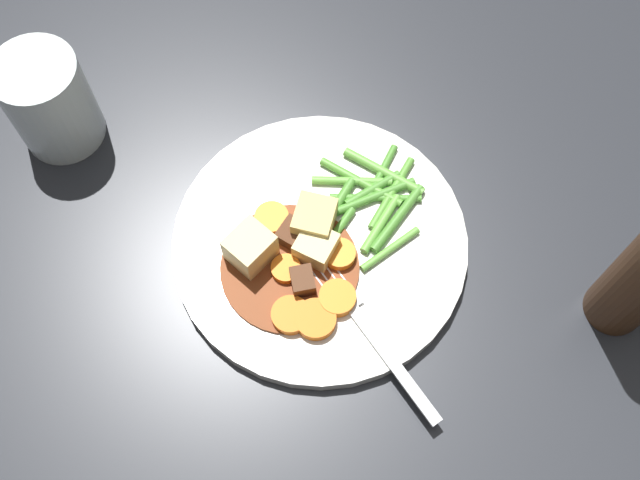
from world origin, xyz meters
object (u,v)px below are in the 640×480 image
object	(u,v)px
carrot_slice_4	(283,266)
carrot_slice_0	(337,298)
meat_chunk_0	(303,282)
carrot_slice_1	(272,218)
potato_chunk_2	(250,248)
meat_chunk_1	(292,233)
dinner_plate	(320,243)
water_glass	(50,102)
potato_chunk_1	(316,247)
carrot_slice_2	(340,254)
carrot_slice_3	(316,319)
carrot_slice_5	(291,315)
fork	(368,329)
potato_chunk_0	(314,220)

from	to	relation	value
carrot_slice_4	carrot_slice_0	bearing A→B (deg)	102.52
meat_chunk_0	carrot_slice_1	bearing A→B (deg)	-111.34
carrot_slice_1	potato_chunk_2	xyz separation A→B (m)	(0.04, 0.01, 0.01)
carrot_slice_0	meat_chunk_0	world-z (taller)	meat_chunk_0
carrot_slice_4	meat_chunk_1	size ratio (longest dim) A/B	1.04
dinner_plate	water_glass	xyz separation A→B (m)	(0.08, -0.26, 0.04)
dinner_plate	potato_chunk_1	bearing A→B (deg)	28.45
carrot_slice_2	meat_chunk_1	xyz separation A→B (m)	(0.02, -0.04, 0.00)
carrot_slice_3	meat_chunk_1	bearing A→B (deg)	-120.45
carrot_slice_0	potato_chunk_2	xyz separation A→B (m)	(0.02, -0.08, 0.01)
carrot_slice_5	potato_chunk_1	size ratio (longest dim) A/B	1.04
fork	dinner_plate	bearing A→B (deg)	-109.89
carrot_slice_0	carrot_slice_1	world-z (taller)	same
carrot_slice_2	potato_chunk_1	bearing A→B (deg)	-57.32
carrot_slice_1	potato_chunk_0	size ratio (longest dim) A/B	0.83
carrot_slice_4	carrot_slice_2	bearing A→B (deg)	146.54
potato_chunk_1	carrot_slice_3	bearing A→B (deg)	44.07
carrot_slice_3	potato_chunk_0	size ratio (longest dim) A/B	0.95
potato_chunk_0	potato_chunk_1	world-z (taller)	potato_chunk_0
dinner_plate	carrot_slice_5	distance (m)	0.08
carrot_slice_3	carrot_slice_4	xyz separation A→B (m)	(-0.01, -0.05, 0.00)
carrot_slice_3	fork	world-z (taller)	carrot_slice_3
carrot_slice_1	fork	size ratio (longest dim) A/B	0.17
potato_chunk_0	potato_chunk_2	distance (m)	0.06
potato_chunk_2	carrot_slice_3	bearing A→B (deg)	87.50
carrot_slice_5	dinner_plate	bearing A→B (deg)	-154.69
carrot_slice_1	potato_chunk_1	distance (m)	0.05
meat_chunk_1	carrot_slice_1	bearing A→B (deg)	-87.73
carrot_slice_5	potato_chunk_1	bearing A→B (deg)	-155.32
water_glass	fork	bearing A→B (deg)	98.64
carrot_slice_5	potato_chunk_1	world-z (taller)	potato_chunk_1
carrot_slice_0	potato_chunk_0	xyz separation A→B (m)	(-0.04, -0.06, 0.01)
carrot_slice_5	potato_chunk_0	distance (m)	0.09
potato_chunk_1	meat_chunk_0	size ratio (longest dim) A/B	1.37
carrot_slice_0	fork	size ratio (longest dim) A/B	0.18
carrot_slice_3	potato_chunk_2	xyz separation A→B (m)	(-0.00, -0.08, 0.01)
potato_chunk_2	potato_chunk_0	bearing A→B (deg)	161.61
carrot_slice_0	carrot_slice_2	distance (m)	0.04
carrot_slice_3	dinner_plate	bearing A→B (deg)	-138.52
potato_chunk_0	fork	xyz separation A→B (m)	(0.04, 0.10, -0.01)
dinner_plate	carrot_slice_2	world-z (taller)	carrot_slice_2
carrot_slice_0	meat_chunk_1	size ratio (longest dim) A/B	1.28
meat_chunk_0	meat_chunk_1	world-z (taller)	meat_chunk_0
carrot_slice_4	fork	world-z (taller)	carrot_slice_4
carrot_slice_5	potato_chunk_0	size ratio (longest dim) A/B	0.89
meat_chunk_0	water_glass	bearing A→B (deg)	-81.32
carrot_slice_4	carrot_slice_5	distance (m)	0.04
carrot_slice_3	potato_chunk_2	world-z (taller)	potato_chunk_2
meat_chunk_0	water_glass	size ratio (longest dim) A/B	0.24
potato_chunk_2	carrot_slice_5	bearing A→B (deg)	76.41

